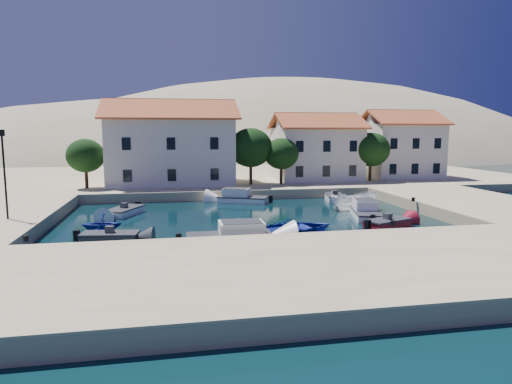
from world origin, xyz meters
TOP-DOWN VIEW (x-y plane):
  - ground at (0.00, 0.00)m, footprint 400.00×400.00m
  - quay_south at (0.00, -6.00)m, footprint 52.00×12.00m
  - quay_east at (20.50, 10.00)m, footprint 11.00×20.00m
  - quay_north at (2.00, 38.00)m, footprint 80.00×36.00m
  - hills at (20.64, 123.62)m, footprint 254.00×176.00m
  - building_left at (-6.00, 28.00)m, footprint 14.70×9.45m
  - building_mid at (12.00, 29.00)m, footprint 10.50×8.40m
  - building_right at (24.00, 30.00)m, footprint 9.45×8.40m
  - trees at (4.51, 25.46)m, footprint 37.30×5.30m
  - lamppost at (-17.50, 8.00)m, footprint 0.35×0.25m
  - bollards at (2.80, 3.87)m, footprint 29.36×9.56m
  - motorboat_grey_sw at (-10.15, 3.90)m, footprint 3.80×2.11m
  - cabin_cruiser_south at (-2.60, 1.94)m, footprint 5.50×2.42m
  - rowboat_south at (2.27, 3.79)m, footprint 6.19×4.93m
  - motorboat_red_se at (9.60, 4.70)m, footprint 4.02×2.97m
  - cabin_cruiser_east at (9.61, 8.51)m, footprint 3.22×5.37m
  - boat_east at (10.17, 12.26)m, footprint 4.81×2.18m
  - motorboat_white_ne at (10.43, 17.85)m, footprint 2.40×3.87m
  - rowboat_west at (-11.12, 7.21)m, footprint 2.93×2.58m
  - motorboat_white_west at (-10.12, 13.60)m, footprint 3.37×4.52m
  - cabin_cruiser_north at (0.89, 18.33)m, footprint 5.30×3.83m

SIDE VIEW (x-z plane):
  - hills at x=20.64m, z-range -72.90..26.10m
  - ground at x=0.00m, z-range 0.00..0.00m
  - rowboat_south at x=2.27m, z-range -0.57..0.57m
  - boat_east at x=10.17m, z-range -0.90..0.90m
  - rowboat_west at x=-11.12m, z-range -0.73..0.73m
  - motorboat_white_west at x=-10.12m, z-range -0.33..0.92m
  - motorboat_white_ne at x=10.43m, z-range -0.33..0.92m
  - motorboat_red_se at x=9.60m, z-range -0.33..0.92m
  - motorboat_grey_sw at x=-10.15m, z-range -0.33..0.92m
  - cabin_cruiser_east at x=9.61m, z-range -0.32..1.28m
  - cabin_cruiser_north at x=0.89m, z-range -0.32..1.28m
  - cabin_cruiser_south at x=-2.60m, z-range -0.32..1.28m
  - quay_south at x=0.00m, z-range 0.00..1.00m
  - quay_east at x=20.50m, z-range 0.00..1.00m
  - quay_north at x=2.00m, z-range 0.00..1.00m
  - bollards at x=2.80m, z-range 1.00..1.30m
  - lamppost at x=-17.50m, z-range 1.64..7.87m
  - trees at x=4.51m, z-range 1.61..8.06m
  - building_mid at x=12.00m, z-range 1.07..9.37m
  - building_right at x=24.00m, z-range 1.07..9.87m
  - building_left at x=-6.00m, z-range 1.09..10.79m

